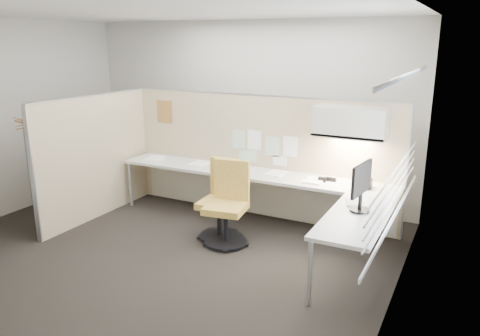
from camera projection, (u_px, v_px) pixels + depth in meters
The scene contains 26 objects.
floor at pixel (164, 247), 5.85m from camera, with size 5.50×4.50×0.01m, color black.
ceiling at pixel (153, 11), 5.10m from camera, with size 5.50×4.50×0.01m, color white.
wall_back at pixel (244, 112), 7.41m from camera, with size 5.50×0.02×2.80m, color beige.
wall_left at pixel (2, 120), 6.68m from camera, with size 0.02×4.50×2.80m, color beige.
wall_right at pixel (403, 164), 4.27m from camera, with size 0.02×4.50×2.80m, color beige.
window_pane at pixel (402, 148), 4.24m from camera, with size 0.01×2.80×1.30m, color #A1B1BB.
partition_back at pixel (258, 156), 6.75m from camera, with size 4.10×0.06×1.75m, color #CCBA8D.
partition_left at pixel (96, 157), 6.70m from camera, with size 0.06×2.20×1.75m, color #CCBA8D.
desk at pixel (269, 187), 6.24m from camera, with size 4.00×2.07×0.73m.
overhead_bin at pixel (350, 122), 5.81m from camera, with size 0.90×0.36×0.38m, color beige.
task_light_strip at pixel (349, 139), 5.86m from camera, with size 0.60×0.06×0.02m, color #FFEABF.
pinned_papers at pixel (262, 147), 6.64m from camera, with size 1.01×0.00×0.47m.
poster at pixel (165, 112), 7.28m from camera, with size 0.28×0.00×0.35m, color orange.
chair_left at pixel (222, 202), 6.05m from camera, with size 0.53×0.53×1.01m.
chair_right at pixel (228, 206), 5.87m from camera, with size 0.55×0.57×1.03m.
monitor at pixel (361, 184), 4.90m from camera, with size 0.21×0.50×0.53m.
phone at pixel (363, 183), 5.79m from camera, with size 0.22×0.21×0.12m.
stapler at pixel (331, 179), 6.05m from camera, with size 0.14×0.04×0.05m, color black.
tape_dispenser at pixel (322, 179), 6.03m from camera, with size 0.10×0.06×0.06m, color black.
coat_hook at pixel (29, 131), 5.73m from camera, with size 0.18×0.43×1.29m.
paper_stack_0 at pixel (155, 159), 7.14m from camera, with size 0.23×0.30×0.04m, color white.
paper_stack_1 at pixel (200, 164), 6.88m from camera, with size 0.23×0.30×0.02m, color white.
paper_stack_2 at pixel (221, 169), 6.57m from camera, with size 0.23×0.30×0.04m, color white.
paper_stack_3 at pixel (276, 173), 6.39m from camera, with size 0.23×0.30×0.02m, color white.
paper_stack_4 at pixel (314, 181), 6.05m from camera, with size 0.23×0.30×0.02m, color white.
paper_stack_5 at pixel (357, 202), 5.24m from camera, with size 0.23×0.30×0.02m, color white.
Camera 1 is at (3.30, -4.35, 2.49)m, focal length 35.00 mm.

